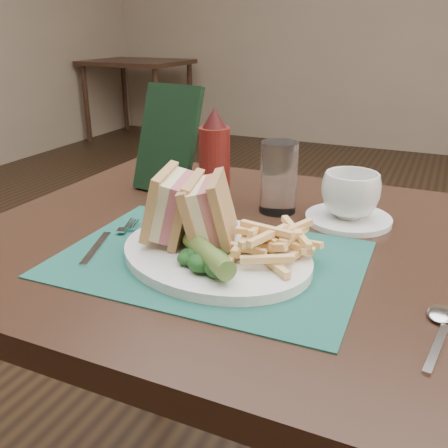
% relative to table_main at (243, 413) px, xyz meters
% --- Properties ---
extents(floor, '(7.00, 7.00, 0.00)m').
position_rel_table_main_xyz_m(floor, '(0.00, 0.50, -0.38)').
color(floor, black).
rests_on(floor, ground).
extents(wall_back, '(6.00, 0.00, 6.00)m').
position_rel_table_main_xyz_m(wall_back, '(0.00, 4.00, -0.38)').
color(wall_back, gray).
rests_on(wall_back, ground).
extents(table_main, '(0.90, 0.75, 0.75)m').
position_rel_table_main_xyz_m(table_main, '(0.00, 0.00, 0.00)').
color(table_main, black).
rests_on(table_main, ground).
extents(table_bg_left, '(0.90, 0.75, 0.75)m').
position_rel_table_main_xyz_m(table_bg_left, '(-2.51, 3.46, 0.00)').
color(table_bg_left, black).
rests_on(table_bg_left, ground).
extents(placemat, '(0.44, 0.32, 0.00)m').
position_rel_table_main_xyz_m(placemat, '(-0.01, -0.11, 0.38)').
color(placemat, '#1A5549').
rests_on(placemat, table_main).
extents(plate, '(0.36, 0.32, 0.01)m').
position_rel_table_main_xyz_m(plate, '(-0.01, -0.11, 0.38)').
color(plate, white).
rests_on(plate, placemat).
extents(sandwich_half_a, '(0.10, 0.13, 0.11)m').
position_rel_table_main_xyz_m(sandwich_half_a, '(-0.10, -0.10, 0.45)').
color(sandwich_half_a, tan).
rests_on(sandwich_half_a, plate).
extents(sandwich_half_b, '(0.11, 0.12, 0.11)m').
position_rel_table_main_xyz_m(sandwich_half_b, '(-0.04, -0.10, 0.45)').
color(sandwich_half_b, tan).
rests_on(sandwich_half_b, plate).
extents(kale_garnish, '(0.11, 0.08, 0.03)m').
position_rel_table_main_xyz_m(kale_garnish, '(0.00, -0.16, 0.41)').
color(kale_garnish, '#163E18').
rests_on(kale_garnish, plate).
extents(pickle_spear, '(0.11, 0.10, 0.03)m').
position_rel_table_main_xyz_m(pickle_spear, '(0.01, -0.16, 0.41)').
color(pickle_spear, '#4E6D29').
rests_on(pickle_spear, plate).
extents(fries_pile, '(0.18, 0.20, 0.05)m').
position_rel_table_main_xyz_m(fries_pile, '(0.07, -0.09, 0.42)').
color(fries_pile, '#FECD7F').
rests_on(fries_pile, plate).
extents(fork, '(0.09, 0.17, 0.01)m').
position_rel_table_main_xyz_m(fork, '(-0.19, -0.12, 0.38)').
color(fork, silver).
rests_on(fork, placemat).
extents(spoon, '(0.06, 0.15, 0.01)m').
position_rel_table_main_xyz_m(spoon, '(0.30, -0.18, 0.38)').
color(spoon, silver).
rests_on(spoon, table_main).
extents(saucer, '(0.19, 0.19, 0.01)m').
position_rel_table_main_xyz_m(saucer, '(0.14, 0.13, 0.38)').
color(saucer, white).
rests_on(saucer, table_main).
extents(coffee_cup, '(0.14, 0.14, 0.08)m').
position_rel_table_main_xyz_m(coffee_cup, '(0.14, 0.13, 0.42)').
color(coffee_cup, white).
rests_on(coffee_cup, saucer).
extents(drinking_glass, '(0.08, 0.08, 0.13)m').
position_rel_table_main_xyz_m(drinking_glass, '(0.01, 0.13, 0.44)').
color(drinking_glass, white).
rests_on(drinking_glass, table_main).
extents(ketchup_bottle, '(0.07, 0.07, 0.19)m').
position_rel_table_main_xyz_m(ketchup_bottle, '(-0.11, 0.11, 0.47)').
color(ketchup_bottle, '#57120F').
rests_on(ketchup_bottle, table_main).
extents(check_presenter, '(0.14, 0.10, 0.21)m').
position_rel_table_main_xyz_m(check_presenter, '(-0.24, 0.16, 0.48)').
color(check_presenter, black).
rests_on(check_presenter, table_main).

